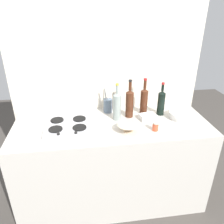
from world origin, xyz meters
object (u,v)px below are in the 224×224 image
at_px(plate_stack, 183,115).
at_px(mixing_bowl, 128,128).
at_px(wine_bottle_mid_left, 117,106).
at_px(butter_dish, 148,117).
at_px(utensil_crock, 108,105).
at_px(wine_bottle_leftmost, 161,102).
at_px(wine_bottle_rightmost, 144,100).
at_px(stovetop_hob, 68,125).
at_px(condiment_jar_front, 155,126).
at_px(wine_bottle_mid_right, 130,103).

height_order(plate_stack, mixing_bowl, mixing_bowl).
bearing_deg(mixing_bowl, wine_bottle_mid_left, 104.39).
height_order(butter_dish, utensil_crock, utensil_crock).
distance_m(wine_bottle_leftmost, wine_bottle_rightmost, 0.17).
relative_size(wine_bottle_mid_left, utensil_crock, 1.24).
distance_m(mixing_bowl, utensil_crock, 0.44).
bearing_deg(butter_dish, wine_bottle_leftmost, 28.36).
xyz_separation_m(wine_bottle_mid_left, utensil_crock, (-0.06, 0.17, -0.07)).
distance_m(stovetop_hob, condiment_jar_front, 0.77).
bearing_deg(wine_bottle_mid_right, butter_dish, -25.78).
xyz_separation_m(butter_dish, utensil_crock, (-0.36, 0.21, 0.05)).
bearing_deg(plate_stack, wine_bottle_mid_left, 174.10).
bearing_deg(wine_bottle_rightmost, mixing_bowl, -123.61).
height_order(wine_bottle_mid_right, wine_bottle_rightmost, wine_bottle_mid_right).
bearing_deg(butter_dish, wine_bottle_rightmost, 92.80).
xyz_separation_m(wine_bottle_mid_right, mixing_bowl, (-0.07, -0.28, -0.11)).
xyz_separation_m(wine_bottle_mid_left, condiment_jar_front, (0.30, -0.25, -0.10)).
bearing_deg(wine_bottle_mid_left, condiment_jar_front, -40.33).
height_order(stovetop_hob, wine_bottle_leftmost, wine_bottle_leftmost).
bearing_deg(mixing_bowl, condiment_jar_front, -2.92).
xyz_separation_m(mixing_bowl, condiment_jar_front, (0.24, -0.01, 0.00)).
relative_size(wine_bottle_mid_left, mixing_bowl, 1.87).
distance_m(plate_stack, wine_bottle_mid_left, 0.64).
distance_m(wine_bottle_leftmost, wine_bottle_mid_left, 0.45).
relative_size(stovetop_hob, wine_bottle_mid_right, 1.09).
bearing_deg(wine_bottle_rightmost, wine_bottle_mid_right, -161.04).
distance_m(wine_bottle_rightmost, condiment_jar_front, 0.36).
distance_m(plate_stack, butter_dish, 0.34).
xyz_separation_m(utensil_crock, condiment_jar_front, (0.36, -0.43, -0.03)).
relative_size(plate_stack, wine_bottle_leftmost, 0.77).
height_order(stovetop_hob, wine_bottle_rightmost, wine_bottle_rightmost).
bearing_deg(mixing_bowl, stovetop_hob, 162.65).
relative_size(wine_bottle_mid_right, mixing_bowl, 1.95).
height_order(wine_bottle_rightmost, condiment_jar_front, wine_bottle_rightmost).
xyz_separation_m(wine_bottle_rightmost, utensil_crock, (-0.35, 0.08, -0.07)).
xyz_separation_m(plate_stack, utensil_crock, (-0.70, 0.24, 0.04)).
distance_m(stovetop_hob, wine_bottle_mid_left, 0.48).
xyz_separation_m(wine_bottle_mid_right, wine_bottle_rightmost, (0.16, 0.05, -0.01)).
bearing_deg(condiment_jar_front, mixing_bowl, 177.08).
height_order(wine_bottle_mid_left, butter_dish, wine_bottle_mid_left).
relative_size(butter_dish, utensil_crock, 0.53).
xyz_separation_m(wine_bottle_leftmost, wine_bottle_rightmost, (-0.16, 0.05, 0.01)).
relative_size(plate_stack, mixing_bowl, 1.34).
xyz_separation_m(plate_stack, wine_bottle_leftmost, (-0.19, 0.11, 0.10)).
bearing_deg(mixing_bowl, wine_bottle_leftmost, 36.74).
xyz_separation_m(wine_bottle_leftmost, wine_bottle_mid_right, (-0.32, -0.00, 0.02)).
relative_size(wine_bottle_leftmost, mixing_bowl, 1.73).
height_order(mixing_bowl, utensil_crock, utensil_crock).
bearing_deg(wine_bottle_mid_right, mixing_bowl, -103.24).
bearing_deg(plate_stack, wine_bottle_mid_right, 167.97).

